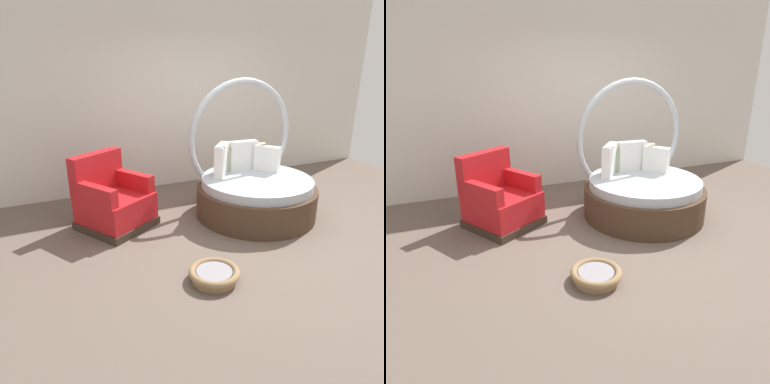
{
  "view_description": "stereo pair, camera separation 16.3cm",
  "coord_description": "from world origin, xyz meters",
  "views": [
    {
      "loc": [
        -2.26,
        -3.32,
        2.1
      ],
      "look_at": [
        -0.57,
        0.45,
        0.55
      ],
      "focal_mm": 34.3,
      "sensor_mm": 36.0,
      "label": 1
    },
    {
      "loc": [
        -2.11,
        -3.38,
        2.1
      ],
      "look_at": [
        -0.57,
        0.45,
        0.55
      ],
      "focal_mm": 34.3,
      "sensor_mm": 36.0,
      "label": 2
    }
  ],
  "objects": [
    {
      "name": "ground_plane",
      "position": [
        0.0,
        0.0,
        -0.01
      ],
      "size": [
        8.0,
        8.0,
        0.02
      ],
      "primitive_type": "cube",
      "color": "#66564C"
    },
    {
      "name": "back_wall",
      "position": [
        0.0,
        2.38,
        1.59
      ],
      "size": [
        8.0,
        0.12,
        3.18
      ],
      "primitive_type": "cube",
      "color": "silver",
      "rests_on": "ground_plane"
    },
    {
      "name": "round_daybed",
      "position": [
        0.47,
        0.7,
        0.38
      ],
      "size": [
        1.63,
        1.63,
        1.82
      ],
      "color": "#473323",
      "rests_on": "ground_plane"
    },
    {
      "name": "red_armchair",
      "position": [
        -1.41,
        1.07,
        0.33
      ],
      "size": [
        1.09,
        1.09,
        0.94
      ],
      "color": "#38281E",
      "rests_on": "ground_plane"
    },
    {
      "name": "pet_basket",
      "position": [
        -0.79,
        -0.58,
        0.07
      ],
      "size": [
        0.51,
        0.51,
        0.13
      ],
      "color": "#8E704C",
      "rests_on": "ground_plane"
    }
  ]
}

